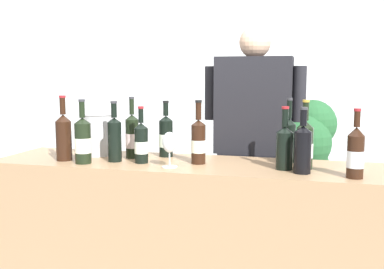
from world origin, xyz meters
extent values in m
cube|color=silver|center=(0.00, 2.60, 1.40)|extent=(8.00, 0.10, 2.80)
cube|color=#9E7A56|center=(0.00, 0.00, 0.47)|extent=(2.07, 0.53, 0.94)
cylinder|color=black|center=(-0.66, -0.11, 1.04)|extent=(0.08, 0.08, 0.21)
cone|color=black|center=(-0.66, -0.11, 1.16)|extent=(0.08, 0.08, 0.04)
cylinder|color=black|center=(-0.66, -0.11, 1.23)|extent=(0.03, 0.03, 0.09)
cylinder|color=maroon|center=(-0.66, -0.11, 1.28)|extent=(0.04, 0.04, 0.01)
cylinder|color=black|center=(-0.52, -0.15, 1.04)|extent=(0.08, 0.08, 0.21)
cone|color=black|center=(-0.52, -0.15, 1.16)|extent=(0.08, 0.08, 0.03)
cylinder|color=black|center=(-0.52, -0.15, 1.22)|extent=(0.03, 0.03, 0.08)
cylinder|color=#333338|center=(-0.52, -0.15, 1.26)|extent=(0.03, 0.03, 0.01)
cylinder|color=#E7E9CA|center=(-0.52, -0.15, 1.03)|extent=(0.09, 0.09, 0.08)
cylinder|color=black|center=(-0.23, -0.07, 1.03)|extent=(0.07, 0.07, 0.18)
cone|color=black|center=(-0.23, -0.07, 1.13)|extent=(0.07, 0.07, 0.03)
cylinder|color=black|center=(-0.23, -0.07, 1.18)|extent=(0.03, 0.03, 0.07)
cylinder|color=maroon|center=(-0.23, -0.07, 1.23)|extent=(0.03, 0.03, 0.01)
cylinder|color=silver|center=(-0.23, -0.07, 1.02)|extent=(0.07, 0.07, 0.06)
cylinder|color=black|center=(0.07, -0.01, 1.04)|extent=(0.07, 0.07, 0.20)
cone|color=black|center=(0.07, -0.01, 1.15)|extent=(0.07, 0.07, 0.03)
cylinder|color=black|center=(0.07, -0.01, 1.21)|extent=(0.03, 0.03, 0.09)
cylinder|color=black|center=(0.07, -0.01, 1.26)|extent=(0.04, 0.04, 0.01)
cylinder|color=silver|center=(0.07, -0.01, 1.03)|extent=(0.08, 0.08, 0.07)
cylinder|color=black|center=(0.60, 0.00, 1.04)|extent=(0.08, 0.08, 0.20)
cone|color=black|center=(0.60, 0.00, 1.16)|extent=(0.08, 0.08, 0.04)
cylinder|color=black|center=(0.60, 0.00, 1.22)|extent=(0.03, 0.03, 0.09)
cylinder|color=#B79333|center=(0.60, 0.00, 1.27)|extent=(0.03, 0.03, 0.01)
cylinder|color=silver|center=(0.60, 0.00, 1.03)|extent=(0.08, 0.08, 0.07)
cylinder|color=black|center=(-0.38, -0.06, 1.04)|extent=(0.07, 0.07, 0.21)
cone|color=black|center=(-0.38, -0.06, 1.16)|extent=(0.07, 0.07, 0.03)
cylinder|color=black|center=(-0.38, -0.06, 1.21)|extent=(0.03, 0.03, 0.07)
cylinder|color=#333338|center=(-0.38, -0.06, 1.25)|extent=(0.03, 0.03, 0.01)
cylinder|color=black|center=(0.82, -0.15, 1.03)|extent=(0.07, 0.07, 0.19)
cone|color=black|center=(0.82, -0.15, 1.15)|extent=(0.07, 0.07, 0.04)
cylinder|color=black|center=(0.82, -0.15, 1.20)|extent=(0.03, 0.03, 0.07)
cylinder|color=maroon|center=(0.82, -0.15, 1.24)|extent=(0.03, 0.03, 0.01)
cylinder|color=silver|center=(0.82, -0.15, 1.02)|extent=(0.08, 0.08, 0.08)
cylinder|color=black|center=(0.50, -0.04, 1.03)|extent=(0.08, 0.08, 0.18)
cone|color=black|center=(0.50, -0.04, 1.13)|extent=(0.08, 0.08, 0.03)
cylinder|color=black|center=(0.50, -0.04, 1.19)|extent=(0.03, 0.03, 0.09)
cylinder|color=maroon|center=(0.50, -0.04, 1.24)|extent=(0.04, 0.04, 0.01)
cylinder|color=black|center=(0.59, -0.11, 1.03)|extent=(0.08, 0.08, 0.20)
cone|color=black|center=(0.59, -0.11, 1.14)|extent=(0.08, 0.08, 0.03)
cylinder|color=black|center=(0.59, -0.11, 1.20)|extent=(0.03, 0.03, 0.07)
cylinder|color=#333338|center=(0.59, -0.11, 1.24)|extent=(0.04, 0.04, 0.01)
cylinder|color=black|center=(-0.16, 0.15, 1.04)|extent=(0.08, 0.08, 0.20)
cone|color=black|center=(-0.16, 0.15, 1.15)|extent=(0.08, 0.08, 0.03)
cylinder|color=black|center=(-0.16, 0.15, 1.20)|extent=(0.03, 0.03, 0.07)
cylinder|color=black|center=(-0.16, 0.15, 1.24)|extent=(0.03, 0.03, 0.01)
cylinder|color=silver|center=(-0.16, 0.15, 1.03)|extent=(0.08, 0.08, 0.07)
cylinder|color=black|center=(-0.33, 0.06, 1.04)|extent=(0.07, 0.07, 0.21)
cone|color=black|center=(-0.33, 0.06, 1.16)|extent=(0.07, 0.07, 0.03)
cylinder|color=black|center=(-0.33, 0.06, 1.22)|extent=(0.03, 0.03, 0.09)
cylinder|color=#333338|center=(-0.33, 0.06, 1.27)|extent=(0.03, 0.03, 0.01)
cylinder|color=silver|center=(-0.33, 0.06, 1.03)|extent=(0.07, 0.07, 0.08)
cylinder|color=black|center=(0.51, 0.15, 1.04)|extent=(0.07, 0.07, 0.20)
cone|color=black|center=(0.51, 0.15, 1.15)|extent=(0.07, 0.07, 0.03)
cylinder|color=black|center=(0.51, 0.15, 1.21)|extent=(0.03, 0.03, 0.09)
cylinder|color=#333338|center=(0.51, 0.15, 1.27)|extent=(0.03, 0.03, 0.01)
cylinder|color=silver|center=(-0.05, -0.14, 0.94)|extent=(0.08, 0.08, 0.00)
cylinder|color=silver|center=(-0.05, -0.14, 0.98)|extent=(0.01, 0.01, 0.08)
ellipsoid|color=silver|center=(-0.05, -0.14, 1.06)|extent=(0.07, 0.07, 0.10)
ellipsoid|color=maroon|center=(-0.05, -0.14, 1.04)|extent=(0.06, 0.06, 0.04)
cylinder|color=silver|center=(-0.56, 0.10, 1.05)|extent=(0.18, 0.18, 0.23)
torus|color=silver|center=(-0.56, 0.10, 1.17)|extent=(0.19, 0.19, 0.01)
cube|color=black|center=(0.28, 0.52, 0.46)|extent=(0.41, 0.24, 0.92)
cube|color=black|center=(0.28, 0.52, 1.21)|extent=(0.46, 0.24, 0.58)
sphere|color=#D8AD8C|center=(0.28, 0.52, 1.59)|extent=(0.19, 0.19, 0.19)
cylinder|color=black|center=(0.55, 0.52, 1.28)|extent=(0.08, 0.08, 0.33)
cylinder|color=black|center=(0.01, 0.52, 1.28)|extent=(0.08, 0.08, 0.33)
cylinder|color=brown|center=(0.61, 1.18, 0.13)|extent=(0.36, 0.36, 0.26)
sphere|color=#23562D|center=(0.55, 1.07, 0.91)|extent=(0.43, 0.43, 0.43)
sphere|color=#23562D|center=(0.51, 1.11, 0.64)|extent=(0.48, 0.48, 0.48)
sphere|color=#23562D|center=(0.55, 1.11, 0.95)|extent=(0.39, 0.39, 0.39)
sphere|color=#23562D|center=(0.54, 1.21, 0.68)|extent=(0.46, 0.46, 0.46)
sphere|color=#23562D|center=(0.62, 1.16, 1.04)|extent=(0.35, 0.35, 0.35)
cylinder|color=#4C3823|center=(0.61, 1.18, 0.56)|extent=(0.05, 0.05, 0.60)
camera|label=1|loc=(0.65, -2.30, 1.39)|focal=43.30mm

